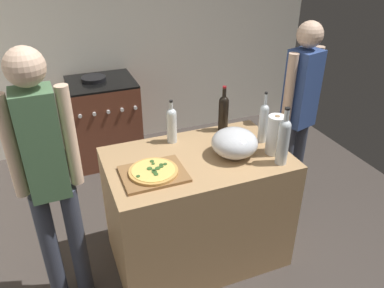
% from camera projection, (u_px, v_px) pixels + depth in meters
% --- Properties ---
extents(ground_plane, '(4.45, 3.42, 0.02)m').
position_uv_depth(ground_plane, '(172.00, 203.00, 3.58)').
color(ground_plane, '#3F3833').
extents(kitchen_wall_rear, '(4.45, 0.10, 2.60)m').
position_uv_depth(kitchen_wall_rear, '(125.00, 29.00, 4.13)').
color(kitchen_wall_rear, silver).
rests_on(kitchen_wall_rear, ground_plane).
extents(counter, '(1.24, 0.77, 0.88)m').
position_uv_depth(counter, '(197.00, 208.00, 2.81)').
color(counter, tan).
rests_on(counter, ground_plane).
extents(cutting_board, '(0.40, 0.32, 0.02)m').
position_uv_depth(cutting_board, '(154.00, 174.00, 2.39)').
color(cutting_board, olive).
rests_on(cutting_board, counter).
extents(pizza, '(0.31, 0.31, 0.03)m').
position_uv_depth(pizza, '(153.00, 171.00, 2.38)').
color(pizza, tan).
rests_on(pizza, cutting_board).
extents(mixing_bowl, '(0.32, 0.32, 0.19)m').
position_uv_depth(mixing_bowl, '(235.00, 143.00, 2.57)').
color(mixing_bowl, '#B2B2B7').
rests_on(mixing_bowl, counter).
extents(paper_towel_roll, '(0.12, 0.12, 0.28)m').
position_uv_depth(paper_towel_roll, '(275.00, 135.00, 2.58)').
color(paper_towel_roll, white).
rests_on(paper_towel_roll, counter).
extents(wine_bottle_clear, '(0.08, 0.08, 0.40)m').
position_uv_depth(wine_bottle_clear, '(283.00, 139.00, 2.44)').
color(wine_bottle_clear, silver).
rests_on(wine_bottle_clear, counter).
extents(wine_bottle_green, '(0.08, 0.08, 0.36)m').
position_uv_depth(wine_bottle_green, '(223.00, 112.00, 2.87)').
color(wine_bottle_green, black).
rests_on(wine_bottle_green, counter).
extents(wine_bottle_dark, '(0.07, 0.07, 0.32)m').
position_uv_depth(wine_bottle_dark, '(172.00, 124.00, 2.71)').
color(wine_bottle_dark, silver).
rests_on(wine_bottle_dark, counter).
extents(wine_bottle_amber, '(0.06, 0.06, 0.38)m').
position_uv_depth(wine_bottle_amber, '(263.00, 121.00, 2.71)').
color(wine_bottle_amber, silver).
rests_on(wine_bottle_amber, counter).
extents(stove, '(0.68, 0.64, 0.93)m').
position_uv_depth(stove, '(105.00, 120.00, 4.10)').
color(stove, brown).
rests_on(stove, ground_plane).
extents(person_in_stripes, '(0.38, 0.21, 1.74)m').
position_uv_depth(person_in_stripes, '(48.00, 172.00, 2.20)').
color(person_in_stripes, '#383D4C').
rests_on(person_in_stripes, ground_plane).
extents(person_in_red, '(0.38, 0.25, 1.66)m').
position_uv_depth(person_in_red, '(299.00, 109.00, 3.11)').
color(person_in_red, '#383D4C').
rests_on(person_in_red, ground_plane).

